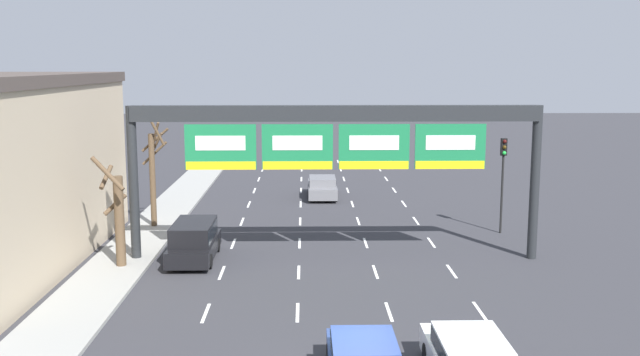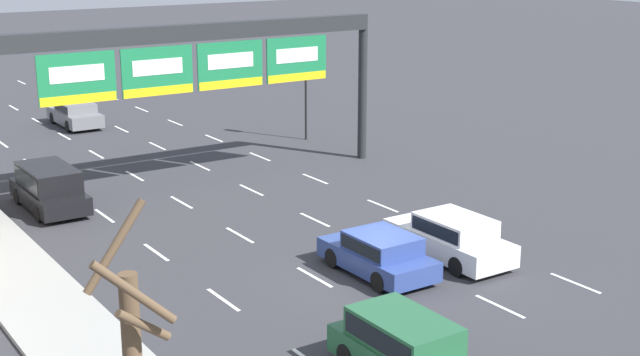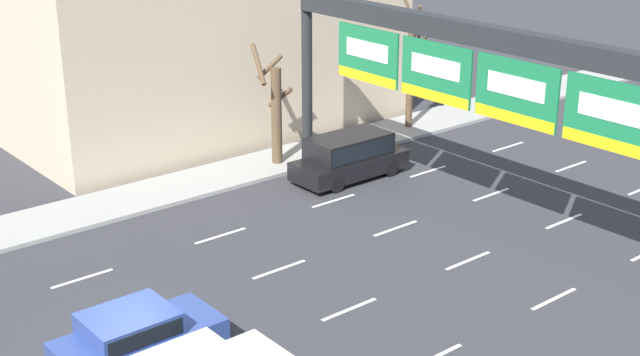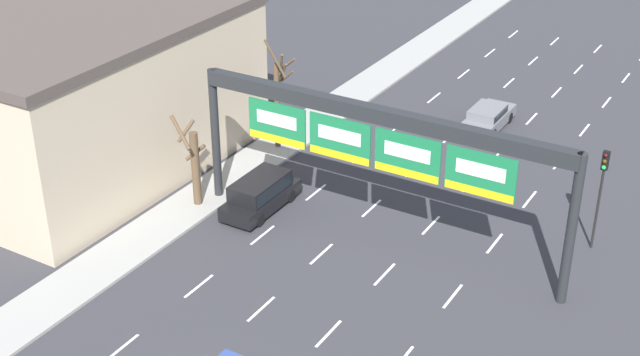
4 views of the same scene
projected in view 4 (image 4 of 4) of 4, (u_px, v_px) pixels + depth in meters
The scene contains 9 objects.
sidewalk_left at pixel (18, 323), 36.61m from camera, with size 2.80×110.00×0.15m.
lane_dashes at pixel (378, 239), 42.55m from camera, with size 10.02×67.00×0.01m.
sign_gantry at pixel (376, 134), 39.48m from camera, with size 18.53×0.70×7.03m.
building_near at pixel (87, 94), 47.67m from camera, with size 11.75×17.87×8.42m.
suv_black at pixel (260, 192), 44.65m from camera, with size 1.95×4.75×1.77m.
car_grey at pixel (488, 117), 53.50m from camera, with size 1.91×4.65×1.43m.
traffic_light_near_gantry at pixel (602, 180), 40.24m from camera, with size 0.30×0.35×5.03m.
tree_bare_closest at pixel (194, 163), 44.33m from camera, with size 1.54×1.80×4.88m.
tree_bare_second at pixel (278, 96), 49.94m from camera, with size 1.55×1.67×6.59m.
Camera 4 is at (16.18, -19.11, 22.39)m, focal length 50.00 mm.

